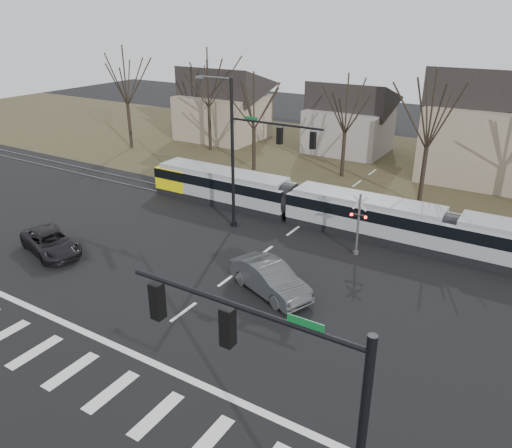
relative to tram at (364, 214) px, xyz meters
The scene contains 16 objects.
ground 16.61m from the tram, 104.77° to the right, with size 140.00×140.00×0.00m, color black.
grass_verge 16.61m from the tram, 104.77° to the left, with size 140.00×28.00×0.01m, color #38331E.
crosswalk 20.49m from the tram, 101.91° to the right, with size 27.00×2.60×0.01m.
stop_line 18.35m from the tram, 103.33° to the right, with size 28.00×0.35×0.01m, color silver.
lane_dashes 4.45m from the tram, behind, with size 0.18×30.00×0.01m.
rail_pair 4.45m from the tram, behind, with size 90.00×1.52×0.06m.
tram is the anchor object (origin of this frame).
sedan 10.16m from the tram, 98.33° to the right, with size 5.51×3.60×1.71m, color #3D4043.
suv 20.32m from the tram, 140.08° to the right, with size 5.56×3.71×1.42m, color black.
signal_pole_near_right 23.08m from the tram, 75.00° to the right, with size 6.72×0.44×8.00m.
signal_pole_far 8.62m from the tram, 152.15° to the right, with size 9.28×0.44×10.20m.
rail_crossing_signal 3.33m from the tram, 76.29° to the right, with size 1.08×0.36×4.00m.
tree_row 10.84m from the tram, 102.50° to the left, with size 59.20×7.20×10.00m.
house_a 30.33m from the tram, 143.38° to the left, with size 9.72×8.64×8.60m.
house_b 22.17m from the tram, 114.74° to the left, with size 8.64×7.56×7.65m.
house_c 18.06m from the tram, 74.29° to the left, with size 10.80×8.64×10.10m.
Camera 1 is at (14.36, -14.32, 14.00)m, focal length 35.00 mm.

